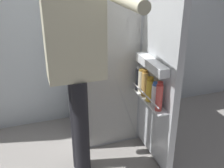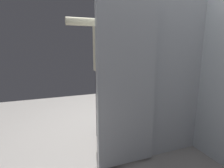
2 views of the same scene
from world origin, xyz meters
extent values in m
plane|color=gray|center=(0.00, 0.00, 0.00)|extent=(5.10, 5.10, 0.00)
cube|color=silver|center=(0.00, 0.93, 1.34)|extent=(4.40, 0.10, 2.68)
cube|color=silver|center=(0.00, 0.56, 0.86)|extent=(0.60, 0.63, 1.71)
cube|color=white|center=(0.00, 0.25, 0.86)|extent=(0.56, 0.01, 1.67)
cube|color=white|center=(0.00, 0.30, 0.92)|extent=(0.52, 0.09, 0.01)
cube|color=silver|center=(0.33, -0.04, 0.85)|extent=(0.06, 0.58, 1.64)
cube|color=white|center=(0.25, -0.04, 0.59)|extent=(0.10, 0.51, 0.01)
cylinder|color=silver|center=(0.21, -0.04, 0.65)|extent=(0.01, 0.49, 0.01)
cube|color=white|center=(0.25, -0.04, 0.91)|extent=(0.09, 0.43, 0.07)
cylinder|color=#EDE5CC|center=(0.25, 0.13, 0.70)|extent=(0.06, 0.06, 0.20)
cylinder|color=#B78933|center=(0.25, 0.13, 0.80)|extent=(0.05, 0.05, 0.02)
cylinder|color=white|center=(0.25, -0.14, 0.69)|extent=(0.07, 0.07, 0.18)
cylinder|color=#335BB2|center=(0.25, -0.14, 0.79)|extent=(0.06, 0.06, 0.02)
cylinder|color=gold|center=(0.24, -0.06, 0.69)|extent=(0.06, 0.06, 0.19)
cylinder|color=#BC8419|center=(0.24, -0.06, 0.80)|extent=(0.05, 0.05, 0.03)
cylinder|color=#DB4C47|center=(0.24, -0.22, 0.71)|extent=(0.05, 0.05, 0.21)
cylinder|color=#B22D28|center=(0.24, -0.22, 0.83)|extent=(0.04, 0.04, 0.03)
cylinder|color=tan|center=(0.24, 0.05, 0.70)|extent=(0.06, 0.06, 0.21)
cylinder|color=#996623|center=(0.24, 0.05, 0.82)|extent=(0.04, 0.04, 0.02)
cylinder|color=#333842|center=(0.24, 0.17, 0.70)|extent=(0.06, 0.06, 0.20)
cylinder|color=silver|center=(0.24, 0.17, 0.80)|extent=(0.05, 0.05, 0.02)
cylinder|color=black|center=(-0.35, 0.04, 0.44)|extent=(0.12, 0.12, 0.88)
cylinder|color=black|center=(-0.35, -0.10, 0.44)|extent=(0.12, 0.12, 0.88)
cube|color=beige|center=(-0.35, -0.03, 1.19)|extent=(0.41, 0.23, 0.62)
sphere|color=#936B4C|center=(-0.35, -0.03, 1.65)|extent=(0.23, 0.23, 0.23)
cylinder|color=beige|center=(-0.34, 0.17, 1.17)|extent=(0.08, 0.08, 0.59)
cylinder|color=beige|center=(-0.06, -0.24, 1.44)|extent=(0.09, 0.59, 0.08)
camera|label=1|loc=(-0.69, -1.87, 1.68)|focal=44.15mm
camera|label=2|loc=(1.80, -0.74, 1.18)|focal=28.32mm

